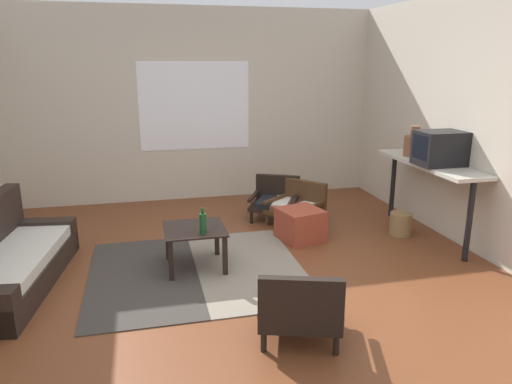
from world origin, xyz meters
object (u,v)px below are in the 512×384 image
Objects in this scene: couch at (5,263)px; armchair_by_window at (275,199)px; armchair_striped_foreground at (300,308)px; ottoman_orange at (300,225)px; wicker_basket at (400,224)px; console_shelf at (429,170)px; clay_vase at (414,145)px; armchair_corner at (298,204)px; glass_bottle at (203,223)px; coffee_table at (195,236)px; crt_television at (441,148)px.

couch is 3.18m from armchair_by_window.
armchair_striped_foreground is 2.07m from ottoman_orange.
armchair_striped_foreground is at bearing -135.32° from wicker_basket.
armchair_by_window is 0.46× the size of console_shelf.
clay_vase is at bearing 46.57° from wicker_basket.
armchair_corner is 1.83m from glass_bottle.
armchair_corner is at bearing 146.08° from wicker_basket.
armchair_by_window is 2.84× the size of wicker_basket.
armchair_striped_foreground is 0.44× the size of console_shelf.
glass_bottle is 0.93× the size of wicker_basket.
armchair_by_window is at bearing 155.33° from clay_vase.
coffee_table is at bearing 0.94° from couch.
armchair_striped_foreground is 0.89× the size of armchair_corner.
crt_television is at bearing 36.77° from armchair_striped_foreground.
armchair_by_window is at bearing 129.70° from armchair_corner.
armchair_corner is 0.59m from ottoman_orange.
ottoman_orange is 1.67m from clay_vase.
couch is 3.64× the size of crt_television.
crt_television is (1.50, -1.22, 0.81)m from armchair_by_window.
armchair_corner is at bearing 143.31° from crt_television.
ottoman_orange is (2.94, 0.52, -0.05)m from couch.
armchair_striped_foreground is 2.79m from console_shelf.
glass_bottle reaches higher than coffee_table.
clay_vase is (1.44, 0.14, 0.84)m from ottoman_orange.
armchair_by_window is at bearing 94.35° from ottoman_orange.
armchair_by_window is at bearing 25.01° from couch.
couch is at bearing -171.51° from clay_vase.
armchair_by_window is at bearing 77.80° from armchair_striped_foreground.
armchair_striped_foreground is 2.69× the size of wicker_basket.
crt_television is 0.53m from clay_vase.
wicker_basket is at bearing 12.44° from glass_bottle.
crt_television is 1.45× the size of clay_vase.
ottoman_orange is (1.25, 0.49, -0.15)m from coffee_table.
armchair_corner is at bearing 36.86° from coffee_table.
glass_bottle reaches higher than ottoman_orange.
clay_vase reaches higher than ottoman_orange.
wicker_basket is (1.85, 1.83, -0.13)m from armchair_striped_foreground.
couch is 7.51× the size of glass_bottle.
ottoman_orange is (0.06, -0.83, -0.08)m from armchair_by_window.
armchair_striped_foreground reaches higher than coffee_table.
console_shelf is 0.33m from crt_television.
console_shelf is at bearing 88.99° from crt_television.
couch is 5.25× the size of clay_vase.
couch is at bearing -174.65° from wicker_basket.
console_shelf is at bearing 39.73° from armchair_striped_foreground.
crt_television is 2.69m from glass_bottle.
glass_bottle is (-1.19, -0.65, 0.33)m from ottoman_orange.
armchair_by_window is at bearing 52.82° from glass_bottle.
clay_vase is 2.79m from glass_bottle.
armchair_corner is at bearing 71.97° from armchair_striped_foreground.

